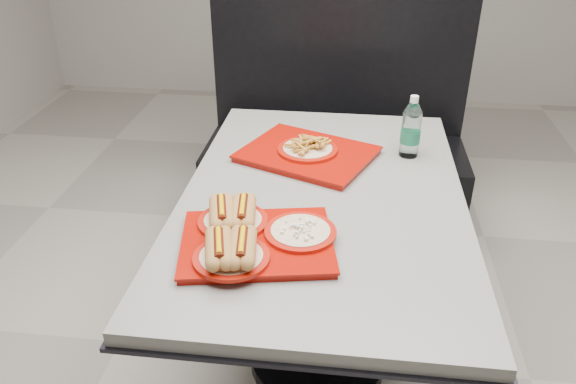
# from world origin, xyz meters

# --- Properties ---
(ground) EXTENTS (6.00, 6.00, 0.00)m
(ground) POSITION_xyz_m (0.00, 0.00, 0.00)
(ground) COLOR #A09A8F
(ground) RESTS_ON ground
(diner_table) EXTENTS (0.92, 1.42, 0.75)m
(diner_table) POSITION_xyz_m (0.00, 0.00, 0.58)
(diner_table) COLOR black
(diner_table) RESTS_ON ground
(booth_bench) EXTENTS (1.30, 0.57, 1.35)m
(booth_bench) POSITION_xyz_m (0.00, 1.09, 0.40)
(booth_bench) COLOR black
(booth_bench) RESTS_ON ground
(tray_near) EXTENTS (0.47, 0.39, 0.09)m
(tray_near) POSITION_xyz_m (-0.18, -0.32, 0.78)
(tray_near) COLOR #930C04
(tray_near) RESTS_ON diner_table
(tray_far) EXTENTS (0.55, 0.50, 0.09)m
(tray_far) POSITION_xyz_m (-0.07, 0.25, 0.78)
(tray_far) COLOR #930C04
(tray_far) RESTS_ON diner_table
(water_bottle) EXTENTS (0.07, 0.07, 0.23)m
(water_bottle) POSITION_xyz_m (0.29, 0.32, 0.85)
(water_bottle) COLOR silver
(water_bottle) RESTS_ON diner_table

